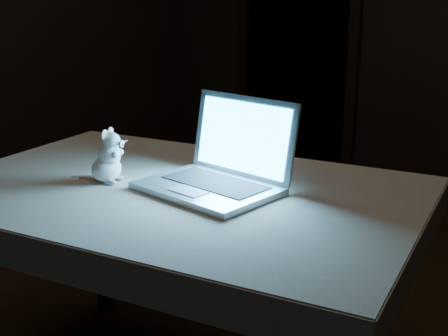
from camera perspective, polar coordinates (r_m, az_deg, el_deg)
The scene contains 6 objects.
back_wall at distance 4.28m, azimuth 20.37°, elevation 14.80°, with size 4.50×0.04×2.60m, color black.
doorway at distance 4.74m, azimuth 7.03°, elevation 12.89°, with size 1.06×0.36×2.13m, color black, non-canonical shape.
table at distance 2.05m, azimuth -4.37°, elevation -12.06°, with size 1.40×0.90×0.75m, color black, non-canonical shape.
tablecloth at distance 1.94m, azimuth -7.78°, elevation -3.12°, with size 1.51×1.01×0.11m, color beige, non-canonical shape.
laptop at distance 1.81m, azimuth -1.63°, elevation 1.90°, with size 0.41×0.36×0.28m, color silver, non-canonical shape.
plush_mouse at distance 1.95m, azimuth -11.20°, elevation 1.18°, with size 0.13×0.13×0.18m, color white, non-canonical shape.
Camera 1 is at (1.30, -1.57, 1.35)m, focal length 48.00 mm.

